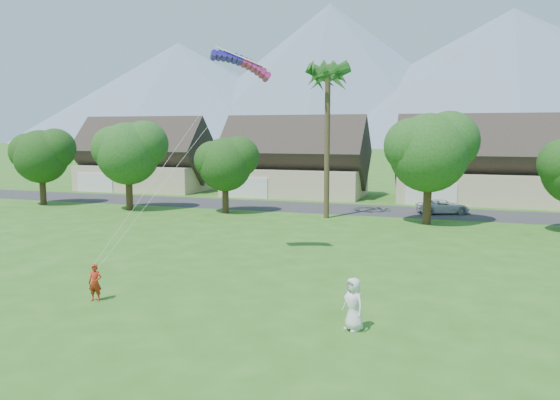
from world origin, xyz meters
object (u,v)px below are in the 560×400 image
at_px(kite_flyer, 95,283).
at_px(parafoil_kite, 242,61).
at_px(watcher, 353,304).
at_px(parked_car, 443,206).

height_order(kite_flyer, parafoil_kite, parafoil_kite).
height_order(watcher, parked_car, watcher).
distance_m(kite_flyer, watcher, 10.94).
xyz_separation_m(kite_flyer, watcher, (10.93, -0.03, 0.18)).
distance_m(kite_flyer, parafoil_kite, 13.76).
xyz_separation_m(parked_car, parafoil_kite, (-10.12, -21.11, 10.17)).
bearing_deg(watcher, parafoil_kite, 168.30).
bearing_deg(parked_car, parafoil_kite, 133.14).
height_order(kite_flyer, parked_car, kite_flyer).
relative_size(parked_car, parafoil_kite, 1.26).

